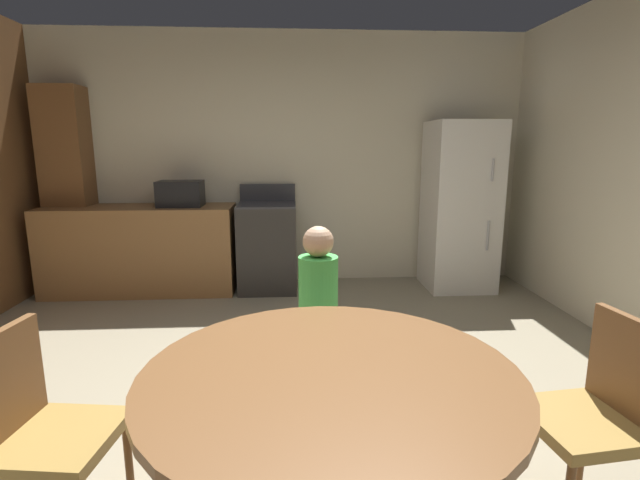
{
  "coord_description": "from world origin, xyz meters",
  "views": [
    {
      "loc": [
        0.06,
        -2.26,
        1.53
      ],
      "look_at": [
        0.26,
        0.79,
        0.9
      ],
      "focal_mm": 26.24,
      "sensor_mm": 36.0,
      "label": 1
    }
  ],
  "objects": [
    {
      "name": "wall_back",
      "position": [
        0.0,
        2.98,
        1.35
      ],
      "size": [
        5.51,
        0.12,
        2.7
      ],
      "primitive_type": "cube",
      "color": "beige",
      "rests_on": "ground"
    },
    {
      "name": "pantry_column",
      "position": [
        -2.23,
        2.76,
        1.05
      ],
      "size": [
        0.44,
        0.36,
        2.1
      ],
      "primitive_type": "cube",
      "color": "brown",
      "rests_on": "ground"
    },
    {
      "name": "dining_table",
      "position": [
        0.19,
        -0.79,
        0.61
      ],
      "size": [
        1.32,
        1.32,
        0.76
      ],
      "color": "brown",
      "rests_on": "ground"
    },
    {
      "name": "ground_plane",
      "position": [
        0.0,
        0.0,
        0.0
      ],
      "size": [
        14.0,
        14.0,
        0.0
      ],
      "primitive_type": "plane",
      "color": "gray"
    },
    {
      "name": "chair_east",
      "position": [
        1.27,
        -0.67,
        0.5
      ],
      "size": [
        0.44,
        0.44,
        0.87
      ],
      "rotation": [
        0.0,
        0.0,
        3.25
      ],
      "color": "brown",
      "rests_on": "ground"
    },
    {
      "name": "person_child",
      "position": [
        0.21,
        0.22,
        0.58
      ],
      "size": [
        0.22,
        0.22,
        1.09
      ],
      "rotation": [
        0.0,
        0.0,
        4.69
      ],
      "color": "#8C337A",
      "rests_on": "ground"
    },
    {
      "name": "chair_west",
      "position": [
        -0.88,
        -0.65,
        0.5
      ],
      "size": [
        0.45,
        0.45,
        0.87
      ],
      "rotation": [
        0.0,
        0.0,
        6.15
      ],
      "color": "brown",
      "rests_on": "ground"
    },
    {
      "name": "oven_range",
      "position": [
        -0.18,
        2.59,
        0.47
      ],
      "size": [
        0.6,
        0.6,
        1.1
      ],
      "color": "#2D2B28",
      "rests_on": "ground"
    },
    {
      "name": "refrigerator",
      "position": [
        1.85,
        2.53,
        0.88
      ],
      "size": [
        0.68,
        0.68,
        1.76
      ],
      "color": "white",
      "rests_on": "ground"
    },
    {
      "name": "kitchen_counter",
      "position": [
        -1.49,
        2.58,
        0.45
      ],
      "size": [
        1.92,
        0.6,
        0.9
      ],
      "primitive_type": "cube",
      "color": "olive",
      "rests_on": "ground"
    },
    {
      "name": "microwave",
      "position": [
        -1.06,
        2.58,
        1.03
      ],
      "size": [
        0.44,
        0.32,
        0.26
      ],
      "primitive_type": "cube",
      "color": "black",
      "rests_on": "kitchen_counter"
    }
  ]
}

